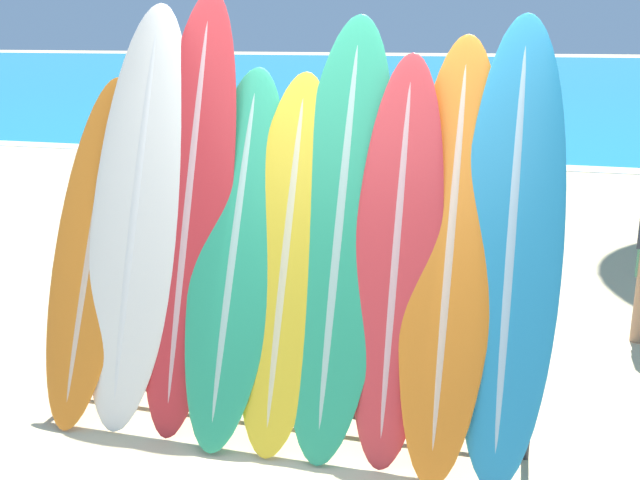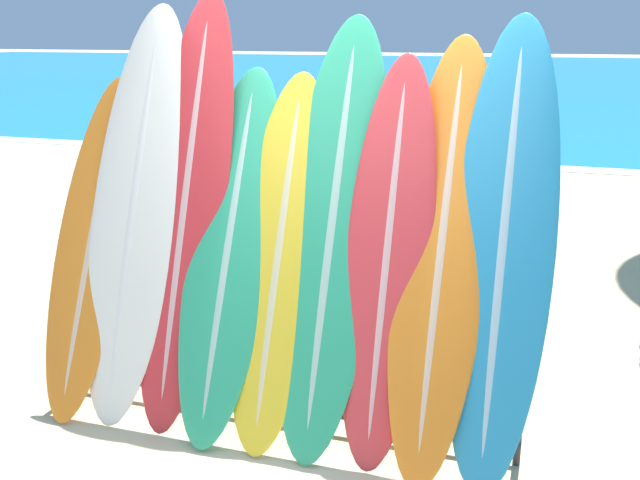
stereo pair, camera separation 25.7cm
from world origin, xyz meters
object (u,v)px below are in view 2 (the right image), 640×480
(person_far_left, at_px, (320,146))
(person_far_right, at_px, (159,192))
(surfboard_slot_3, at_px, (230,252))
(surfboard_slot_7, at_px, (442,253))
(surfboard_slot_6, at_px, (388,259))
(surfboard_slot_0, at_px, (92,244))
(person_mid_beach, at_px, (505,148))
(surfboard_slot_4, at_px, (279,259))
(surfboard_rack, at_px, (277,348))
(surfboard_slot_1, at_px, (136,210))
(surfboard_slot_5, at_px, (332,233))
(surfboard_slot_8, at_px, (503,247))
(surfboard_slot_2, at_px, (186,208))

(person_far_left, relative_size, person_far_right, 0.98)
(surfboard_slot_3, bearing_deg, person_far_right, 129.10)
(surfboard_slot_7, xyz_separation_m, person_far_right, (-2.86, 1.98, -0.26))
(person_far_right, bearing_deg, surfboard_slot_7, -2.52)
(surfboard_slot_6, bearing_deg, surfboard_slot_0, -179.67)
(surfboard_slot_0, bearing_deg, person_mid_beach, 71.68)
(surfboard_slot_4, xyz_separation_m, person_far_left, (-1.50, 5.25, -0.17))
(surfboard_slot_4, bearing_deg, surfboard_rack, -114.81)
(surfboard_slot_4, bearing_deg, surfboard_slot_1, 176.54)
(surfboard_slot_1, bearing_deg, surfboard_slot_5, 0.42)
(surfboard_slot_6, bearing_deg, person_mid_beach, 88.79)
(surfboard_slot_6, xyz_separation_m, person_far_right, (-2.58, 2.02, -0.21))
(surfboard_slot_8, xyz_separation_m, person_far_right, (-3.17, 1.96, -0.31))
(person_mid_beach, height_order, person_far_right, person_far_right)
(surfboard_slot_3, relative_size, person_mid_beach, 1.36)
(person_mid_beach, bearing_deg, surfboard_slot_8, -40.50)
(surfboard_slot_1, bearing_deg, surfboard_rack, -5.21)
(person_far_left, distance_m, person_far_right, 3.25)
(surfboard_slot_3, xyz_separation_m, surfboard_slot_7, (1.22, 0.04, 0.10))
(surfboard_slot_7, relative_size, person_far_right, 1.42)
(person_far_left, bearing_deg, surfboard_slot_3, 98.17)
(surfboard_slot_2, height_order, surfboard_slot_6, surfboard_slot_2)
(surfboard_slot_1, xyz_separation_m, person_far_left, (-0.55, 5.19, -0.37))
(surfboard_slot_6, xyz_separation_m, person_mid_beach, (0.13, 5.99, -0.25))
(surfboard_slot_7, bearing_deg, surfboard_slot_5, 178.06)
(surfboard_slot_6, height_order, person_far_left, surfboard_slot_6)
(surfboard_slot_6, relative_size, person_mid_beach, 1.42)
(surfboard_slot_5, distance_m, surfboard_slot_6, 0.35)
(surfboard_rack, bearing_deg, surfboard_slot_2, 169.88)
(surfboard_slot_2, bearing_deg, surfboard_slot_0, -172.20)
(surfboard_slot_1, relative_size, surfboard_slot_8, 1.03)
(surfboard_slot_4, distance_m, surfboard_slot_5, 0.34)
(surfboard_slot_7, xyz_separation_m, surfboard_slot_8, (0.31, 0.02, 0.05))
(surfboard_slot_1, relative_size, surfboard_slot_3, 1.18)
(surfboard_slot_0, bearing_deg, surfboard_slot_6, 0.33)
(surfboard_rack, distance_m, surfboard_slot_5, 0.77)
(surfboard_slot_3, xyz_separation_m, person_far_right, (-1.64, 2.02, -0.16))
(surfboard_slot_0, xyz_separation_m, surfboard_slot_1, (0.29, 0.06, 0.22))
(surfboard_rack, relative_size, surfboard_slot_3, 1.35)
(surfboard_rack, height_order, surfboard_slot_5, surfboard_slot_5)
(surfboard_slot_8, bearing_deg, surfboard_slot_7, -176.71)
(surfboard_slot_6, height_order, surfboard_slot_7, surfboard_slot_7)
(surfboard_slot_0, relative_size, surfboard_slot_5, 0.84)
(surfboard_slot_6, height_order, surfboard_slot_8, surfboard_slot_8)
(surfboard_slot_7, xyz_separation_m, person_far_left, (-2.40, 5.20, -0.28))
(surfboard_slot_1, height_order, person_mid_beach, surfboard_slot_1)
(surfboard_slot_8, distance_m, person_far_left, 5.86)
(surfboard_slot_2, distance_m, surfboard_slot_7, 1.54)
(surfboard_slot_2, xyz_separation_m, surfboard_slot_7, (1.53, -0.04, -0.12))
(surfboard_slot_4, xyz_separation_m, surfboard_slot_5, (0.29, 0.07, 0.16))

